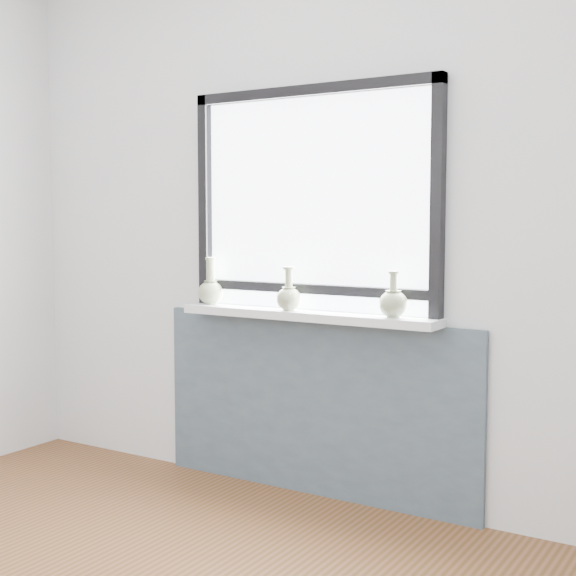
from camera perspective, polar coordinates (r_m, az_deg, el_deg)
The scene contains 7 objects.
back_wall at distance 3.82m, azimuth 2.06°, elevation 4.47°, with size 3.60×0.02×2.60m, color silver.
apron_panel at distance 3.90m, azimuth 1.80°, elevation -8.41°, with size 1.70×0.03×0.86m, color #4B5C67.
windowsill at distance 3.76m, azimuth 1.29°, elevation -1.94°, with size 1.32×0.18×0.04m, color white.
window at distance 3.79m, azimuth 1.79°, elevation 6.60°, with size 1.30×0.06×1.05m.
vase_a at distance 4.07m, azimuth -5.52°, elevation -0.11°, with size 0.13×0.13×0.24m.
vase_b at distance 3.77m, azimuth 0.05°, elevation -0.61°, with size 0.12×0.12×0.21m.
vase_c at distance 3.53m, azimuth 7.50°, elevation -1.01°, with size 0.13×0.13×0.20m.
Camera 1 is at (1.90, -1.51, 1.33)m, focal length 50.00 mm.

